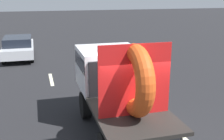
{
  "coord_description": "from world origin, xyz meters",
  "views": [
    {
      "loc": [
        -2.65,
        -6.96,
        4.2
      ],
      "look_at": [
        -0.33,
        1.42,
        1.75
      ],
      "focal_mm": 44.54,
      "sensor_mm": 36.0,
      "label": 1
    }
  ],
  "objects": [
    {
      "name": "lane_dash_left_far",
      "position": [
        -2.06,
        6.55,
        0.0
      ],
      "size": [
        0.16,
        2.07,
        0.01
      ],
      "primitive_type": "cube",
      "rotation": [
        0.0,
        0.0,
        1.57
      ],
      "color": "beige",
      "rests_on": "ground_plane"
    },
    {
      "name": "lane_dash_right_far",
      "position": [
        1.4,
        6.57,
        0.0
      ],
      "size": [
        0.16,
        2.78,
        0.01
      ],
      "primitive_type": "cube",
      "rotation": [
        0.0,
        0.0,
        1.57
      ],
      "color": "beige",
      "rests_on": "ground_plane"
    },
    {
      "name": "distant_sedan",
      "position": [
        -3.79,
        11.77,
        0.77
      ],
      "size": [
        1.88,
        4.38,
        1.43
      ],
      "color": "black",
      "rests_on": "ground_plane"
    },
    {
      "name": "ground_plane",
      "position": [
        0.0,
        0.0,
        0.0
      ],
      "size": [
        120.0,
        120.0,
        0.0
      ],
      "primitive_type": "plane",
      "color": "black"
    },
    {
      "name": "flatbed_truck",
      "position": [
        -0.33,
        1.03,
        1.57
      ],
      "size": [
        2.02,
        4.81,
        3.0
      ],
      "color": "black",
      "rests_on": "ground_plane"
    }
  ]
}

